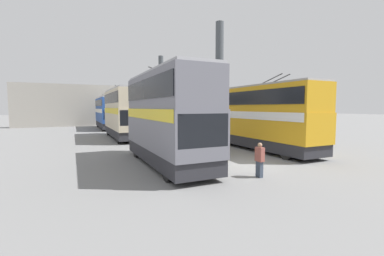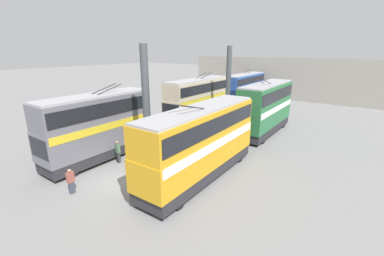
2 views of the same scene
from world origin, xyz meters
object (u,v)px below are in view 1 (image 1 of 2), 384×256
bus_left_near (261,114)px  bus_right_far (107,111)px  person_aisle_foreground (260,159)px  person_by_right_row (193,145)px  oil_drum (191,146)px  bus_right_near (167,113)px  bus_left_far (193,110)px  bus_right_mid (123,110)px

bus_left_near → bus_right_far: bus_left_near is taller
bus_right_far → person_aisle_foreground: (-31.64, -3.05, -1.87)m
bus_right_far → person_by_right_row: size_ratio=6.02×
person_aisle_foreground → oil_drum: size_ratio=1.77×
bus_right_near → person_by_right_row: (0.31, -1.76, -2.00)m
bus_left_far → bus_right_near: 16.36m
bus_left_near → person_aisle_foreground: bus_left_near is taller
bus_left_near → bus_right_far: (25.33, 8.33, -0.07)m
oil_drum → bus_right_far: bearing=6.8°
bus_left_near → person_by_right_row: size_ratio=5.98×
bus_right_mid → oil_drum: (-10.82, -2.89, -2.49)m
person_by_right_row → person_aisle_foreground: 4.80m
bus_right_mid → oil_drum: size_ratio=11.13×
bus_right_far → person_aisle_foreground: 31.84m
bus_left_far → person_by_right_row: bus_left_far is taller
person_by_right_row → person_aisle_foreground: bearing=28.4°
bus_left_near → bus_right_near: bearing=103.5°
bus_right_mid → oil_drum: bearing=-165.1°
bus_left_far → oil_drum: bus_left_far is taller
bus_left_far → person_by_right_row: (-13.77, 6.57, -2.01)m
bus_left_near → bus_right_mid: 14.51m
bus_right_mid → bus_right_far: bearing=-0.0°
bus_right_mid → oil_drum: bus_right_mid is taller
bus_right_mid → bus_left_far: bearing=-88.6°
bus_left_near → oil_drum: bearing=79.0°
bus_left_far → bus_right_far: 15.65m
bus_left_far → bus_right_far: (13.25, 8.33, -0.23)m
person_aisle_foreground → bus_right_mid: bearing=96.3°
bus_right_far → oil_drum: bearing=-173.2°
person_by_right_row → bus_left_far: bearing=167.3°
bus_left_near → person_by_right_row: 7.03m
bus_right_near → person_aisle_foreground: bus_right_near is taller
person_aisle_foreground → bus_left_near: bearing=46.8°
bus_right_mid → bus_left_near: bearing=-145.0°
bus_right_mid → person_by_right_row: size_ratio=5.71×
bus_left_near → bus_right_mid: bearing=35.0°
person_by_right_row → person_aisle_foreground: size_ratio=1.10×
person_aisle_foreground → bus_left_far: bearing=70.8°
bus_left_near → oil_drum: 6.01m
bus_left_far → oil_drum: size_ratio=10.15×
bus_left_far → person_aisle_foreground: bearing=164.0°
bus_right_near → person_aisle_foreground: 5.69m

